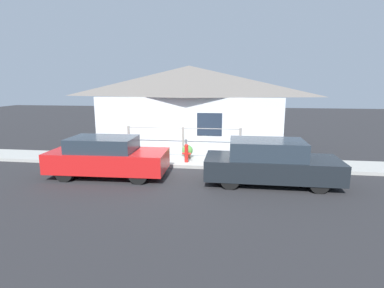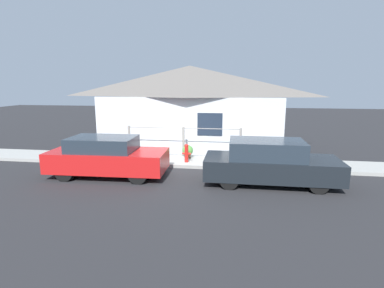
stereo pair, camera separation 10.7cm
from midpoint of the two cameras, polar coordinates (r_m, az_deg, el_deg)
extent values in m
plane|color=#262628|center=(11.51, -3.16, -4.61)|extent=(60.00, 60.00, 0.00)
cube|color=#9E9E99|center=(12.26, -2.45, -3.29)|extent=(24.00, 1.61, 0.13)
cube|color=silver|center=(13.39, -1.41, 3.34)|extent=(8.49, 0.12, 2.58)
cube|color=#1E2838|center=(13.17, 3.11, 3.76)|extent=(1.10, 0.04, 1.00)
pyramid|color=#605B56|center=(14.28, -0.76, 11.89)|extent=(8.89, 2.20, 1.41)
cylinder|color=gray|center=(13.35, -12.15, 0.73)|extent=(0.10, 0.10, 1.26)
cylinder|color=gray|center=(12.74, -1.95, 0.47)|extent=(0.10, 0.10, 1.26)
cylinder|color=gray|center=(12.56, 8.91, 0.17)|extent=(0.10, 0.10, 1.26)
cylinder|color=gray|center=(12.64, -1.96, 3.04)|extent=(4.80, 0.03, 0.03)
cube|color=red|center=(10.78, -15.93, -3.03)|extent=(4.07, 1.76, 0.68)
cube|color=#232D38|center=(10.71, -16.89, 0.00)|extent=(2.26, 1.50, 0.48)
cylinder|color=black|center=(11.09, -8.54, -3.70)|extent=(0.62, 0.22, 0.62)
cylinder|color=black|center=(9.82, -10.52, -5.78)|extent=(0.62, 0.22, 0.62)
cylinder|color=black|center=(11.95, -20.21, -3.19)|extent=(0.62, 0.22, 0.62)
cylinder|color=black|center=(10.78, -23.39, -4.99)|extent=(0.62, 0.22, 0.62)
cube|color=black|center=(9.96, 14.57, -4.34)|extent=(4.23, 1.67, 0.65)
cube|color=#232D38|center=(9.80, 13.77, -0.91)|extent=(2.33, 1.47, 0.56)
cylinder|color=black|center=(10.94, 20.91, -4.70)|extent=(0.57, 0.20, 0.57)
cylinder|color=black|center=(9.63, 22.80, -7.01)|extent=(0.57, 0.20, 0.57)
cylinder|color=black|center=(10.63, 7.02, -4.45)|extent=(0.57, 0.20, 0.57)
cylinder|color=black|center=(9.28, 6.91, -6.84)|extent=(0.57, 0.20, 0.57)
cylinder|color=red|center=(11.81, -1.32, -1.99)|extent=(0.15, 0.15, 0.62)
sphere|color=red|center=(11.74, -1.33, -0.37)|extent=(0.16, 0.16, 0.16)
cylinder|color=red|center=(11.83, -1.84, -1.82)|extent=(0.14, 0.07, 0.07)
cylinder|color=red|center=(11.79, -0.80, -1.86)|extent=(0.14, 0.07, 0.07)
cylinder|color=brown|center=(12.51, -1.11, -2.31)|extent=(0.25, 0.25, 0.16)
sphere|color=#4C8E3D|center=(12.45, -1.11, -1.22)|extent=(0.44, 0.44, 0.44)
cylinder|color=slate|center=(13.21, -12.21, -1.75)|extent=(0.28, 0.28, 0.20)
sphere|color=#387F38|center=(13.15, -12.26, -0.64)|extent=(0.44, 0.44, 0.44)
camera|label=1|loc=(0.05, -90.27, -0.05)|focal=28.00mm
camera|label=2|loc=(0.05, 89.73, 0.05)|focal=28.00mm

